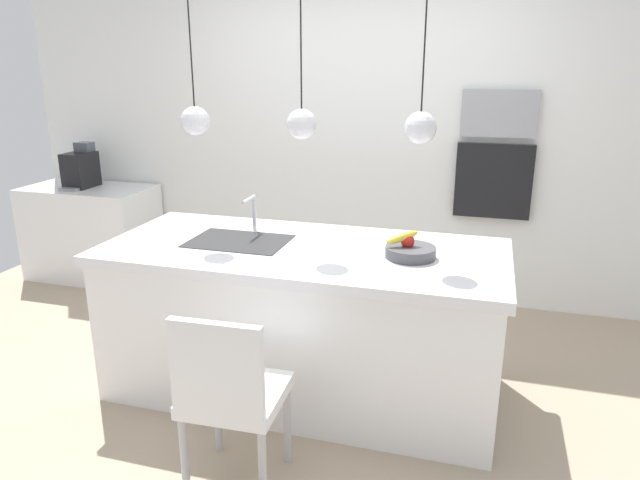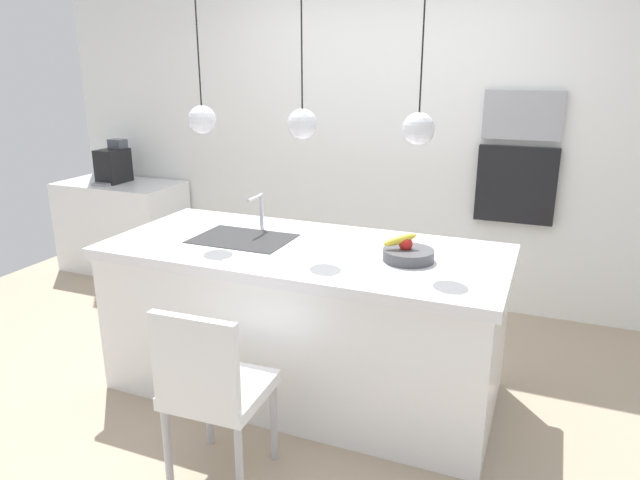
{
  "view_description": "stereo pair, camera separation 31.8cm",
  "coord_description": "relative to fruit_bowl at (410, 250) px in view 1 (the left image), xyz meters",
  "views": [
    {
      "loc": [
        0.95,
        -2.92,
        1.87
      ],
      "look_at": [
        0.1,
        0.0,
        0.93
      ],
      "focal_mm": 32.53,
      "sensor_mm": 36.0,
      "label": 1
    },
    {
      "loc": [
        1.25,
        -2.82,
        1.87
      ],
      "look_at": [
        0.1,
        0.0,
        0.93
      ],
      "focal_mm": 32.53,
      "sensor_mm": 36.0,
      "label": 2
    }
  ],
  "objects": [
    {
      "name": "floor",
      "position": [
        -0.59,
        0.01,
        -0.92
      ],
      "size": [
        6.6,
        6.6,
        0.0
      ],
      "primitive_type": "plane",
      "color": "tan",
      "rests_on": "ground"
    },
    {
      "name": "back_wall",
      "position": [
        -0.59,
        1.66,
        0.38
      ],
      "size": [
        6.0,
        0.1,
        2.6
      ],
      "primitive_type": "cube",
      "color": "white",
      "rests_on": "ground"
    },
    {
      "name": "kitchen_island",
      "position": [
        -0.59,
        0.01,
        -0.48
      ],
      "size": [
        2.24,
        1.0,
        0.88
      ],
      "color": "white",
      "rests_on": "ground"
    },
    {
      "name": "sink_basin",
      "position": [
        -0.98,
        0.01,
        -0.04
      ],
      "size": [
        0.56,
        0.4,
        0.02
      ],
      "primitive_type": "cube",
      "color": "#2D2D30",
      "rests_on": "kitchen_island"
    },
    {
      "name": "faucet",
      "position": [
        -0.98,
        0.23,
        0.1
      ],
      "size": [
        0.02,
        0.17,
        0.22
      ],
      "color": "silver",
      "rests_on": "kitchen_island"
    },
    {
      "name": "fruit_bowl",
      "position": [
        0.0,
        0.0,
        0.0
      ],
      "size": [
        0.27,
        0.27,
        0.15
      ],
      "color": "#4C4C51",
      "rests_on": "kitchen_island"
    },
    {
      "name": "side_counter",
      "position": [
        -2.99,
        1.29,
        -0.51
      ],
      "size": [
        1.1,
        0.6,
        0.82
      ],
      "primitive_type": "cube",
      "color": "white",
      "rests_on": "ground"
    },
    {
      "name": "coffee_machine",
      "position": [
        -3.04,
        1.29,
        0.06
      ],
      "size": [
        0.2,
        0.35,
        0.38
      ],
      "color": "black",
      "rests_on": "side_counter"
    },
    {
      "name": "microwave",
      "position": [
        0.41,
        1.59,
        0.59
      ],
      "size": [
        0.54,
        0.08,
        0.34
      ],
      "primitive_type": "cube",
      "color": "#9E9EA3",
      "rests_on": "back_wall"
    },
    {
      "name": "oven",
      "position": [
        0.41,
        1.59,
        0.09
      ],
      "size": [
        0.56,
        0.08,
        0.56
      ],
      "primitive_type": "cube",
      "color": "black",
      "rests_on": "back_wall"
    },
    {
      "name": "chair_near",
      "position": [
        -0.63,
        -0.9,
        -0.42
      ],
      "size": [
        0.44,
        0.43,
        0.89
      ],
      "color": "white",
      "rests_on": "ground"
    },
    {
      "name": "pendant_light_left",
      "position": [
        -1.21,
        0.01,
        0.64
      ],
      "size": [
        0.16,
        0.16,
        0.76
      ],
      "color": "silver"
    },
    {
      "name": "pendant_light_center",
      "position": [
        -0.59,
        0.01,
        0.64
      ],
      "size": [
        0.16,
        0.16,
        0.76
      ],
      "color": "silver"
    },
    {
      "name": "pendant_light_right",
      "position": [
        0.02,
        0.01,
        0.64
      ],
      "size": [
        0.16,
        0.16,
        0.76
      ],
      "color": "silver"
    }
  ]
}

